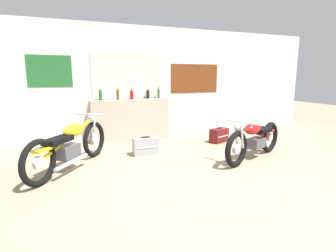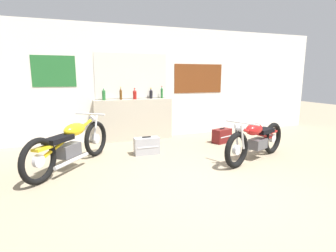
{
  "view_description": "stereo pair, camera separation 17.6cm",
  "coord_description": "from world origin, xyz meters",
  "px_view_note": "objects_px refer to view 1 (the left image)",
  "views": [
    {
      "loc": [
        -2.02,
        -2.96,
        1.57
      ],
      "look_at": [
        -0.32,
        1.32,
        0.7
      ],
      "focal_mm": 28.0,
      "sensor_mm": 36.0,
      "label": 1
    },
    {
      "loc": [
        -1.85,
        -3.02,
        1.57
      ],
      "look_at": [
        -0.32,
        1.32,
        0.7
      ],
      "focal_mm": 28.0,
      "sensor_mm": 36.0,
      "label": 2
    }
  ],
  "objects_px": {
    "motorcycle_red": "(255,139)",
    "hard_case_darkred": "(219,135)",
    "bottle_rightmost": "(159,93)",
    "bottle_right_center": "(148,94)",
    "hard_case_silver": "(146,146)",
    "bottle_leftmost": "(101,95)",
    "bottle_left_center": "(118,94)",
    "motorcycle_yellow": "(70,145)",
    "bottle_center": "(132,94)"
  },
  "relations": [
    {
      "from": "motorcycle_red",
      "to": "hard_case_darkred",
      "type": "xyz_separation_m",
      "value": [
        0.09,
        1.37,
        -0.22
      ]
    },
    {
      "from": "bottle_rightmost",
      "to": "bottle_right_center",
      "type": "bearing_deg",
      "value": 179.1
    },
    {
      "from": "bottle_right_center",
      "to": "hard_case_silver",
      "type": "bearing_deg",
      "value": -109.76
    },
    {
      "from": "bottle_leftmost",
      "to": "bottle_left_center",
      "type": "bearing_deg",
      "value": -0.79
    },
    {
      "from": "motorcycle_yellow",
      "to": "hard_case_darkred",
      "type": "bearing_deg",
      "value": 11.19
    },
    {
      "from": "motorcycle_red",
      "to": "hard_case_darkred",
      "type": "distance_m",
      "value": 1.4
    },
    {
      "from": "bottle_left_center",
      "to": "bottle_rightmost",
      "type": "relative_size",
      "value": 0.97
    },
    {
      "from": "bottle_left_center",
      "to": "hard_case_darkred",
      "type": "xyz_separation_m",
      "value": [
        2.24,
        -0.97,
        -0.99
      ]
    },
    {
      "from": "bottle_left_center",
      "to": "motorcycle_yellow",
      "type": "xyz_separation_m",
      "value": [
        -1.15,
        -1.64,
        -0.73
      ]
    },
    {
      "from": "bottle_center",
      "to": "hard_case_silver",
      "type": "relative_size",
      "value": 0.53
    },
    {
      "from": "hard_case_silver",
      "to": "motorcycle_red",
      "type": "bearing_deg",
      "value": -29.26
    },
    {
      "from": "motorcycle_yellow",
      "to": "motorcycle_red",
      "type": "distance_m",
      "value": 3.38
    },
    {
      "from": "motorcycle_yellow",
      "to": "motorcycle_red",
      "type": "xyz_separation_m",
      "value": [
        3.3,
        -0.7,
        -0.03
      ]
    },
    {
      "from": "bottle_rightmost",
      "to": "bottle_left_center",
      "type": "bearing_deg",
      "value": -176.05
    },
    {
      "from": "bottle_left_center",
      "to": "bottle_rightmost",
      "type": "height_order",
      "value": "bottle_rightmost"
    },
    {
      "from": "bottle_center",
      "to": "motorcycle_yellow",
      "type": "height_order",
      "value": "bottle_center"
    },
    {
      "from": "bottle_left_center",
      "to": "bottle_right_center",
      "type": "xyz_separation_m",
      "value": [
        0.77,
        0.08,
        -0.02
      ]
    },
    {
      "from": "bottle_center",
      "to": "hard_case_silver",
      "type": "bearing_deg",
      "value": -92.67
    },
    {
      "from": "hard_case_silver",
      "to": "hard_case_darkred",
      "type": "relative_size",
      "value": 1.0
    },
    {
      "from": "motorcycle_red",
      "to": "motorcycle_yellow",
      "type": "bearing_deg",
      "value": 167.98
    },
    {
      "from": "bottle_center",
      "to": "bottle_rightmost",
      "type": "xyz_separation_m",
      "value": [
        0.72,
        0.07,
        0.02
      ]
    },
    {
      "from": "bottle_rightmost",
      "to": "motorcycle_red",
      "type": "relative_size",
      "value": 0.17
    },
    {
      "from": "hard_case_silver",
      "to": "bottle_rightmost",
      "type": "bearing_deg",
      "value": 60.31
    },
    {
      "from": "bottle_leftmost",
      "to": "motorcycle_yellow",
      "type": "xyz_separation_m",
      "value": [
        -0.75,
        -1.64,
        -0.73
      ]
    },
    {
      "from": "hard_case_silver",
      "to": "bottle_leftmost",
      "type": "bearing_deg",
      "value": 117.67
    },
    {
      "from": "bottle_center",
      "to": "hard_case_silver",
      "type": "distance_m",
      "value": 1.62
    },
    {
      "from": "motorcycle_red",
      "to": "hard_case_silver",
      "type": "height_order",
      "value": "motorcycle_red"
    },
    {
      "from": "bottle_leftmost",
      "to": "bottle_rightmost",
      "type": "relative_size",
      "value": 0.96
    },
    {
      "from": "bottle_left_center",
      "to": "hard_case_darkred",
      "type": "bearing_deg",
      "value": -23.31
    },
    {
      "from": "hard_case_silver",
      "to": "motorcycle_yellow",
      "type": "bearing_deg",
      "value": -166.55
    },
    {
      "from": "bottle_leftmost",
      "to": "bottle_right_center",
      "type": "height_order",
      "value": "bottle_leftmost"
    },
    {
      "from": "bottle_leftmost",
      "to": "motorcycle_red",
      "type": "distance_m",
      "value": 3.55
    },
    {
      "from": "bottle_leftmost",
      "to": "hard_case_darkred",
      "type": "xyz_separation_m",
      "value": [
        2.64,
        -0.97,
        -0.99
      ]
    },
    {
      "from": "bottle_leftmost",
      "to": "bottle_right_center",
      "type": "bearing_deg",
      "value": 3.53
    },
    {
      "from": "bottle_leftmost",
      "to": "motorcycle_yellow",
      "type": "relative_size",
      "value": 0.17
    },
    {
      "from": "bottle_right_center",
      "to": "hard_case_darkred",
      "type": "height_order",
      "value": "bottle_right_center"
    },
    {
      "from": "bottle_leftmost",
      "to": "bottle_rightmost",
      "type": "bearing_deg",
      "value": 2.66
    },
    {
      "from": "bottle_center",
      "to": "bottle_rightmost",
      "type": "height_order",
      "value": "bottle_rightmost"
    },
    {
      "from": "bottle_center",
      "to": "motorcycle_yellow",
      "type": "distance_m",
      "value": 2.34
    },
    {
      "from": "motorcycle_red",
      "to": "hard_case_darkred",
      "type": "bearing_deg",
      "value": 86.16
    },
    {
      "from": "bottle_rightmost",
      "to": "hard_case_darkred",
      "type": "height_order",
      "value": "bottle_rightmost"
    },
    {
      "from": "motorcycle_red",
      "to": "bottle_rightmost",
      "type": "bearing_deg",
      "value": 114.25
    },
    {
      "from": "bottle_center",
      "to": "bottle_right_center",
      "type": "distance_m",
      "value": 0.44
    },
    {
      "from": "motorcycle_red",
      "to": "hard_case_silver",
      "type": "relative_size",
      "value": 3.58
    },
    {
      "from": "bottle_right_center",
      "to": "motorcycle_red",
      "type": "relative_size",
      "value": 0.14
    },
    {
      "from": "hard_case_silver",
      "to": "bottle_left_center",
      "type": "bearing_deg",
      "value": 102.29
    },
    {
      "from": "bottle_center",
      "to": "hard_case_silver",
      "type": "xyz_separation_m",
      "value": [
        -0.06,
        -1.3,
        -0.97
      ]
    },
    {
      "from": "hard_case_silver",
      "to": "hard_case_darkred",
      "type": "bearing_deg",
      "value": 9.52
    },
    {
      "from": "bottle_center",
      "to": "motorcycle_yellow",
      "type": "xyz_separation_m",
      "value": [
        -1.5,
        -1.65,
        -0.72
      ]
    },
    {
      "from": "bottle_right_center",
      "to": "hard_case_silver",
      "type": "distance_m",
      "value": 1.75
    }
  ]
}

